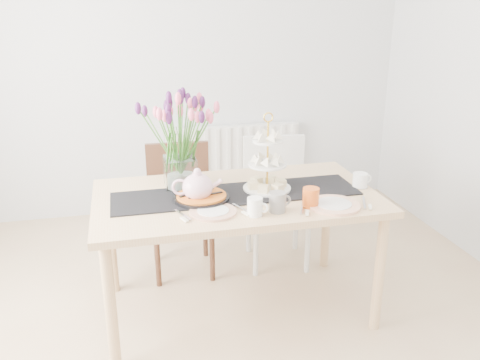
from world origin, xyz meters
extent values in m
plane|color=silver|center=(0.00, 2.25, 1.30)|extent=(4.00, 0.00, 4.00)
cube|color=white|center=(0.50, 2.19, 0.45)|extent=(1.20, 0.08, 0.60)
cube|color=tan|center=(0.15, 0.54, 0.73)|extent=(1.60, 0.90, 0.04)
cylinder|color=tan|center=(-0.58, 0.16, 0.35)|extent=(0.06, 0.06, 0.71)
cylinder|color=tan|center=(0.88, 0.16, 0.35)|extent=(0.06, 0.06, 0.71)
cylinder|color=tan|center=(-0.58, 0.92, 0.35)|extent=(0.06, 0.06, 0.71)
cylinder|color=tan|center=(0.88, 0.92, 0.35)|extent=(0.06, 0.06, 0.71)
cube|color=#3D2416|center=(-0.11, 1.08, 0.44)|extent=(0.45, 0.45, 0.04)
cube|color=#3D2416|center=(-0.10, 1.28, 0.67)|extent=(0.43, 0.06, 0.41)
cylinder|color=#3D2416|center=(-0.30, 0.91, 0.21)|extent=(0.04, 0.04, 0.42)
cylinder|color=#3D2416|center=(0.06, 0.90, 0.21)|extent=(0.04, 0.04, 0.42)
cylinder|color=#3D2416|center=(-0.28, 1.27, 0.21)|extent=(0.04, 0.04, 0.42)
cylinder|color=#3D2416|center=(0.08, 1.26, 0.21)|extent=(0.04, 0.04, 0.42)
cube|color=silver|center=(0.56, 1.05, 0.45)|extent=(0.49, 0.49, 0.04)
cube|color=silver|center=(0.59, 1.25, 0.68)|extent=(0.44, 0.09, 0.42)
cylinder|color=silver|center=(0.36, 0.89, 0.22)|extent=(0.04, 0.04, 0.43)
cylinder|color=silver|center=(0.72, 0.85, 0.22)|extent=(0.04, 0.04, 0.43)
cylinder|color=silver|center=(0.40, 1.25, 0.22)|extent=(0.04, 0.04, 0.43)
cylinder|color=silver|center=(0.76, 1.21, 0.22)|extent=(0.04, 0.04, 0.43)
cube|color=black|center=(0.15, 0.54, 0.75)|extent=(1.40, 0.35, 0.01)
cube|color=silver|center=(-0.15, 0.73, 0.84)|extent=(0.18, 0.18, 0.18)
cylinder|color=gold|center=(0.33, 0.56, 0.95)|extent=(0.01, 0.01, 0.41)
cylinder|color=white|center=(0.33, 0.56, 0.76)|extent=(0.28, 0.28, 0.01)
cylinder|color=white|center=(0.33, 0.56, 0.91)|extent=(0.22, 0.22, 0.01)
cylinder|color=white|center=(0.33, 0.56, 1.05)|extent=(0.18, 0.18, 0.01)
cylinder|color=white|center=(0.88, 0.48, 0.79)|extent=(0.09, 0.09, 0.09)
cylinder|color=black|center=(-0.06, 0.49, 0.76)|extent=(0.31, 0.31, 0.03)
cylinder|color=orange|center=(-0.06, 0.49, 0.78)|extent=(0.27, 0.27, 0.01)
cylinder|color=gray|center=(0.30, 0.25, 0.80)|extent=(0.10, 0.10, 0.11)
cylinder|color=white|center=(0.17, 0.23, 0.80)|extent=(0.11, 0.11, 0.10)
cylinder|color=orange|center=(0.49, 0.27, 0.80)|extent=(0.12, 0.12, 0.10)
cylinder|color=silver|center=(-0.03, 0.31, 0.76)|extent=(0.32, 0.32, 0.01)
cylinder|color=white|center=(0.61, 0.24, 0.76)|extent=(0.37, 0.37, 0.01)
camera|label=1|loc=(-0.46, -2.09, 1.79)|focal=38.00mm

